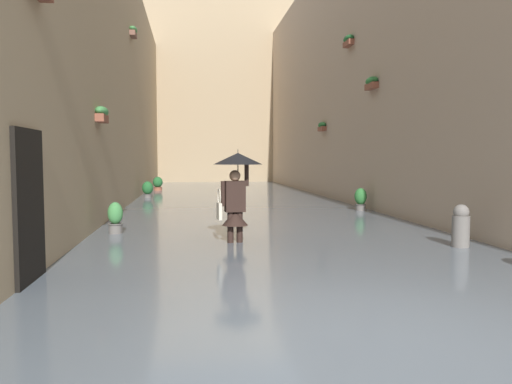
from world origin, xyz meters
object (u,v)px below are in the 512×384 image
object	(u,v)px
potted_plant_mid_right	(148,190)
potted_plant_near_right	(115,221)
person_wading	(236,182)
mooring_bollard	(461,231)
potted_plant_far_right	(158,185)
potted_plant_near_left	(361,201)

from	to	relation	value
potted_plant_mid_right	potted_plant_near_right	bearing A→B (deg)	90.69
person_wading	mooring_bollard	size ratio (longest dim) A/B	2.04
person_wading	potted_plant_mid_right	bearing A→B (deg)	-76.90
potted_plant_far_right	potted_plant_near_left	size ratio (longest dim) A/B	0.98
person_wading	mooring_bollard	bearing A→B (deg)	165.69
person_wading	potted_plant_far_right	bearing A→B (deg)	-81.08
potted_plant_far_right	potted_plant_near_left	distance (m)	12.55
potted_plant_near_right	mooring_bollard	xyz separation A→B (m)	(-6.50, 2.50, 0.03)
potted_plant_near_left	potted_plant_mid_right	bearing A→B (deg)	-40.42
potted_plant_near_right	potted_plant_near_left	world-z (taller)	potted_plant_near_left
person_wading	mooring_bollard	distance (m)	4.24
potted_plant_far_right	potted_plant_near_right	distance (m)	14.32
person_wading	potted_plant_near_left	world-z (taller)	person_wading
mooring_bollard	potted_plant_far_right	bearing A→B (deg)	-68.87
potted_plant_near_right	potted_plant_near_left	size ratio (longest dim) A/B	0.98
potted_plant_mid_right	mooring_bollard	bearing A→B (deg)	118.51
potted_plant_near_left	potted_plant_far_right	bearing A→B (deg)	-57.12
potted_plant_near_left	mooring_bollard	bearing A→B (deg)	87.13
person_wading	potted_plant_far_right	size ratio (longest dim) A/B	2.29
potted_plant_near_right	mooring_bollard	world-z (taller)	mooring_bollard
potted_plant_near_right	potted_plant_near_left	distance (m)	7.79
potted_plant_mid_right	person_wading	bearing A→B (deg)	103.10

